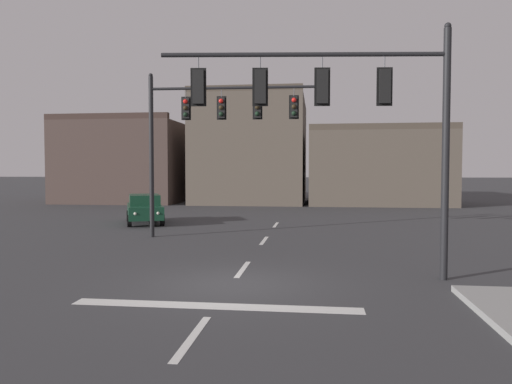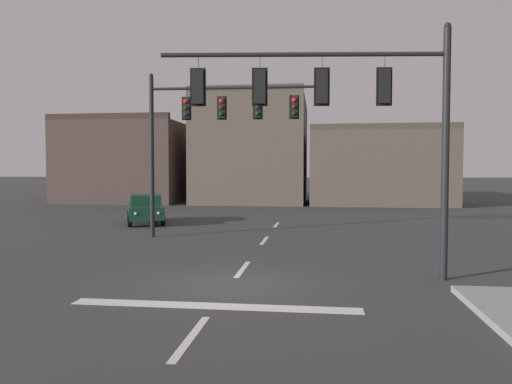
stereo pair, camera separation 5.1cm
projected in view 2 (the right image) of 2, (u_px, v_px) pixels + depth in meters
name	position (u px, v px, depth m)	size (l,w,h in m)	color
ground_plane	(231.00, 285.00, 12.59)	(400.00, 400.00, 0.00)	#353538
stop_bar_paint	(215.00, 306.00, 10.61)	(6.40, 0.50, 0.01)	silver
lane_centreline	(243.00, 269.00, 14.57)	(0.16, 26.40, 0.01)	silver
signal_mast_near_side	(346.00, 105.00, 13.02)	(7.69, 0.96, 6.88)	black
signal_mast_far_side	(207.00, 123.00, 21.20)	(7.32, 0.51, 7.23)	black
car_lot_nearside	(145.00, 208.00, 27.14)	(3.35, 4.75, 1.61)	#143D28
building_row	(239.00, 159.00, 45.94)	(34.65, 13.15, 9.97)	#473833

